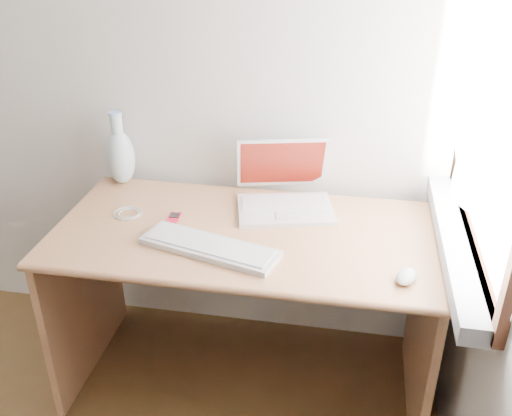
% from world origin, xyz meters
% --- Properties ---
extents(back_wall, '(3.50, 0.04, 2.60)m').
position_xyz_m(back_wall, '(0.00, 1.75, 1.30)').
color(back_wall, silver).
rests_on(back_wall, floor).
extents(window, '(0.11, 0.99, 1.10)m').
position_xyz_m(window, '(1.72, 1.30, 1.28)').
color(window, silver).
rests_on(window, right_wall).
extents(desk, '(1.37, 0.68, 0.72)m').
position_xyz_m(desk, '(0.98, 1.44, 0.52)').
color(desk, '#B07B56').
rests_on(desk, floor).
extents(laptop, '(0.41, 0.37, 0.24)m').
position_xyz_m(laptop, '(1.10, 1.58, 0.78)').
color(laptop, white).
rests_on(laptop, desk).
extents(external_keyboard, '(0.50, 0.27, 0.02)m').
position_xyz_m(external_keyboard, '(0.89, 1.21, 0.74)').
color(external_keyboard, silver).
rests_on(external_keyboard, desk).
extents(mouse, '(0.09, 0.11, 0.03)m').
position_xyz_m(mouse, '(1.53, 1.14, 0.74)').
color(mouse, white).
rests_on(mouse, desk).
extents(ipod, '(0.05, 0.10, 0.01)m').
position_xyz_m(ipod, '(0.70, 1.39, 0.73)').
color(ipod, '#B80C27').
rests_on(ipod, desk).
extents(cable_coil, '(0.14, 0.14, 0.01)m').
position_xyz_m(cable_coil, '(0.52, 1.40, 0.73)').
color(cable_coil, silver).
rests_on(cable_coil, desk).
extents(remote, '(0.03, 0.07, 0.01)m').
position_xyz_m(remote, '(0.68, 1.30, 0.73)').
color(remote, silver).
rests_on(remote, desk).
extents(vase, '(0.12, 0.12, 0.31)m').
position_xyz_m(vase, '(0.40, 1.66, 0.85)').
color(vase, silver).
rests_on(vase, desk).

